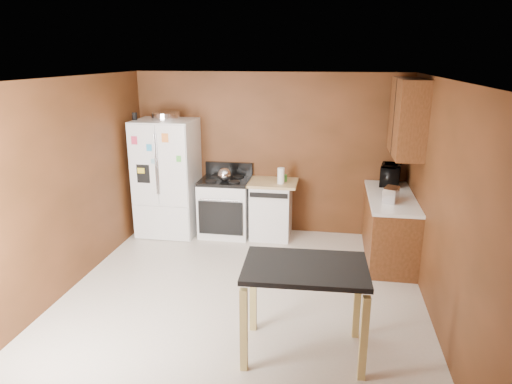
% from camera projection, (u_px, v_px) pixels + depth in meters
% --- Properties ---
extents(floor, '(4.50, 4.50, 0.00)m').
position_uv_depth(floor, '(242.00, 297.00, 5.37)').
color(floor, beige).
rests_on(floor, ground).
extents(ceiling, '(4.50, 4.50, 0.00)m').
position_uv_depth(ceiling, '(240.00, 79.00, 4.65)').
color(ceiling, white).
rests_on(ceiling, ground).
extents(wall_back, '(4.20, 0.00, 4.20)m').
position_uv_depth(wall_back, '(269.00, 154.00, 7.13)').
color(wall_back, brown).
rests_on(wall_back, ground).
extents(wall_front, '(4.20, 0.00, 4.20)m').
position_uv_depth(wall_front, '(171.00, 299.00, 2.88)').
color(wall_front, brown).
rests_on(wall_front, ground).
extents(wall_left, '(0.00, 4.50, 4.50)m').
position_uv_depth(wall_left, '(65.00, 187.00, 5.34)').
color(wall_left, brown).
rests_on(wall_left, ground).
extents(wall_right, '(0.00, 4.50, 4.50)m').
position_uv_depth(wall_right, '(442.00, 206.00, 4.68)').
color(wall_right, brown).
rests_on(wall_right, ground).
extents(roasting_pan, '(0.43, 0.43, 0.11)m').
position_uv_depth(roasting_pan, '(166.00, 116.00, 6.89)').
color(roasting_pan, silver).
rests_on(roasting_pan, refrigerator).
extents(pen_cup, '(0.07, 0.07, 0.11)m').
position_uv_depth(pen_cup, '(135.00, 116.00, 6.83)').
color(pen_cup, black).
rests_on(pen_cup, refrigerator).
extents(kettle, '(0.20, 0.20, 0.20)m').
position_uv_depth(kettle, '(225.00, 175.00, 6.89)').
color(kettle, silver).
rests_on(kettle, gas_range).
extents(paper_towel, '(0.14, 0.14, 0.24)m').
position_uv_depth(paper_towel, '(281.00, 176.00, 6.79)').
color(paper_towel, white).
rests_on(paper_towel, dishwasher).
extents(green_canister, '(0.12, 0.12, 0.10)m').
position_uv_depth(green_canister, '(284.00, 178.00, 6.94)').
color(green_canister, green).
rests_on(green_canister, dishwasher).
extents(toaster, '(0.24, 0.30, 0.19)m').
position_uv_depth(toaster, '(391.00, 195.00, 5.92)').
color(toaster, silver).
rests_on(toaster, right_cabinets).
extents(microwave, '(0.42, 0.55, 0.27)m').
position_uv_depth(microwave, '(391.00, 175.00, 6.73)').
color(microwave, black).
rests_on(microwave, right_cabinets).
extents(refrigerator, '(0.90, 0.80, 1.80)m').
position_uv_depth(refrigerator, '(167.00, 178.00, 7.11)').
color(refrigerator, white).
rests_on(refrigerator, ground).
extents(gas_range, '(0.76, 0.68, 1.10)m').
position_uv_depth(gas_range, '(226.00, 206.00, 7.15)').
color(gas_range, white).
rests_on(gas_range, ground).
extents(dishwasher, '(0.78, 0.63, 0.89)m').
position_uv_depth(dishwasher, '(271.00, 209.00, 7.07)').
color(dishwasher, white).
rests_on(dishwasher, ground).
extents(right_cabinets, '(0.63, 1.58, 2.45)m').
position_uv_depth(right_cabinets, '(395.00, 195.00, 6.21)').
color(right_cabinets, brown).
rests_on(right_cabinets, ground).
extents(island, '(1.15, 0.80, 0.91)m').
position_uv_depth(island, '(305.00, 280.00, 4.16)').
color(island, black).
rests_on(island, ground).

